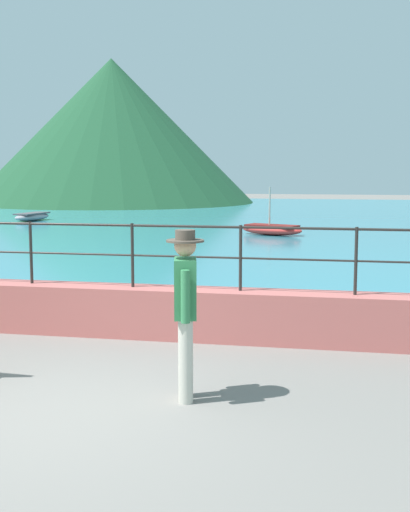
# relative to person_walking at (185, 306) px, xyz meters

# --- Properties ---
(ground_plane) EXTENTS (120.00, 120.00, 0.00)m
(ground_plane) POSITION_rel_person_walking_xyz_m (-1.34, -0.71, -0.98)
(ground_plane) COLOR slate
(promenade_wall) EXTENTS (20.00, 0.56, 0.70)m
(promenade_wall) POSITION_rel_person_walking_xyz_m (-1.34, 2.49, -0.63)
(promenade_wall) COLOR #BC605B
(promenade_wall) RESTS_ON ground
(railing) EXTENTS (18.44, 0.04, 0.90)m
(railing) POSITION_rel_person_walking_xyz_m (-1.34, 2.49, 0.34)
(railing) COLOR #282623
(railing) RESTS_ON promenade_wall
(lake_water) EXTENTS (64.00, 44.32, 0.06)m
(lake_water) POSITION_rel_person_walking_xyz_m (-1.34, 25.13, -0.95)
(lake_water) COLOR teal
(lake_water) RESTS_ON ground
(hill_main) EXTENTS (20.04, 20.04, 10.05)m
(hill_main) POSITION_rel_person_walking_xyz_m (-14.36, 39.31, 4.05)
(hill_main) COLOR #1E4C2D
(hill_main) RESTS_ON ground
(person_walking) EXTENTS (0.38, 0.56, 1.75)m
(person_walking) POSITION_rel_person_walking_xyz_m (0.00, 0.00, 0.00)
(person_walking) COLOR beige
(person_walking) RESTS_ON ground
(boat_1) EXTENTS (1.21, 2.40, 0.36)m
(boat_1) POSITION_rel_person_walking_xyz_m (-12.13, 21.69, -0.72)
(boat_1) COLOR gray
(boat_1) RESTS_ON lake_water
(boat_4) EXTENTS (2.47, 1.69, 1.69)m
(boat_4) POSITION_rel_person_walking_xyz_m (-0.83, 17.15, -0.72)
(boat_4) COLOR red
(boat_4) RESTS_ON lake_water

